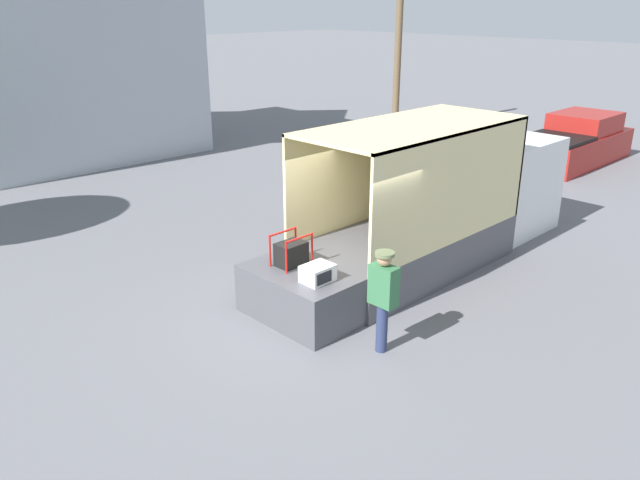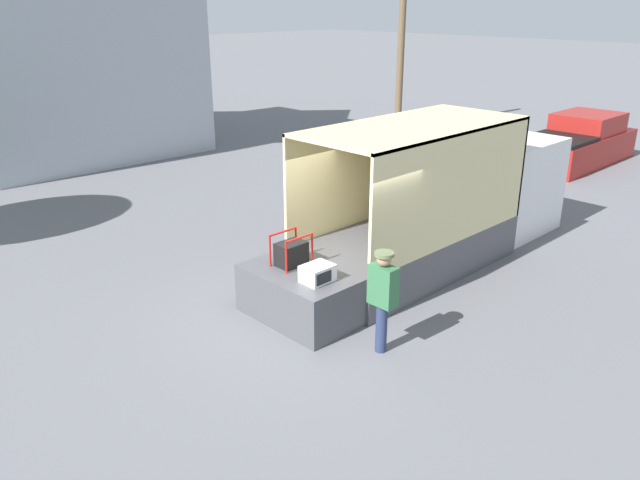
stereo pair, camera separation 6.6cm
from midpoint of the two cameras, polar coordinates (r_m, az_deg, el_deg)
The scene contains 9 objects.
ground_plane at distance 11.27m, azimuth 0.23°, elevation -6.06°, with size 160.00×160.00×0.00m, color slate.
box_truck at distance 13.87m, azimuth 12.30°, elevation 2.90°, with size 7.04×2.11×2.97m.
tailgate_deck at distance 10.70m, azimuth -2.08°, elevation -5.04°, with size 1.21×2.01×0.86m, color #4C4C51.
microwave at distance 10.11m, azimuth -0.39°, elevation -3.07°, with size 0.50×0.41×0.28m.
portable_generator at distance 10.72m, azimuth -2.76°, elevation -1.20°, with size 0.63×0.45×0.57m.
worker_person at distance 9.50m, azimuth 5.61°, elevation -4.73°, with size 0.30×0.44×1.67m.
pickup_truck_red at distance 22.81m, azimuth 22.22°, elevation 8.23°, with size 4.95×1.96×1.60m.
house_backdrop at distance 23.91m, azimuth -23.70°, elevation 19.42°, with size 8.28×6.86×10.06m.
utility_pole at distance 26.27m, azimuth 7.16°, elevation 18.76°, with size 1.80×0.28×7.98m.
Camera 1 is at (-7.08, -7.10, 5.14)m, focal length 35.00 mm.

